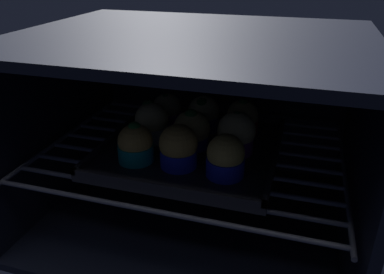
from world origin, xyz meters
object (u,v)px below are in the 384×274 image
at_px(muffin_row0_col1, 179,147).
at_px(muffin_row1_col0, 152,123).
at_px(muffin_row0_col0, 136,145).
at_px(muffin_row2_col2, 242,119).
at_px(muffin_row1_col2, 236,134).
at_px(muffin_row2_col1, 203,114).
at_px(muffin_row0_col2, 226,157).
at_px(muffin_row2_col0, 167,111).
at_px(muffin_row1_col1, 193,131).
at_px(baking_tray, 192,148).

xyz_separation_m(muffin_row0_col1, muffin_row1_col0, (-0.08, 0.08, 0.00)).
relative_size(muffin_row0_col0, muffin_row0_col1, 0.97).
distance_m(muffin_row0_col1, muffin_row2_col2, 0.18).
distance_m(muffin_row1_col2, muffin_row2_col1, 0.11).
bearing_deg(muffin_row0_col2, muffin_row2_col0, 134.47).
bearing_deg(muffin_row2_col0, muffin_row0_col1, -63.08).
bearing_deg(muffin_row0_col0, muffin_row1_col1, 45.03).
bearing_deg(muffin_row1_col2, muffin_row1_col1, -178.55).
height_order(muffin_row1_col0, muffin_row1_col2, same).
relative_size(muffin_row0_col2, muffin_row2_col1, 1.00).
distance_m(muffin_row0_col0, muffin_row0_col2, 0.16).
bearing_deg(muffin_row2_col1, muffin_row2_col0, -179.95).
bearing_deg(muffin_row1_col1, muffin_row2_col1, 92.42).
relative_size(muffin_row0_col1, muffin_row1_col1, 0.99).
height_order(muffin_row0_col1, muffin_row0_col2, muffin_row0_col1).
bearing_deg(muffin_row1_col1, muffin_row0_col2, -46.08).
bearing_deg(muffin_row1_col1, muffin_row2_col0, 135.02).
height_order(baking_tray, muffin_row2_col1, muffin_row2_col1).
xyz_separation_m(baking_tray, muffin_row0_col0, (-0.08, -0.08, 0.04)).
xyz_separation_m(muffin_row0_col1, muffin_row2_col0, (-0.08, 0.15, -0.00)).
height_order(muffin_row2_col1, muffin_row2_col2, muffin_row2_col2).
xyz_separation_m(muffin_row2_col0, muffin_row2_col1, (0.08, 0.00, 0.00)).
height_order(baking_tray, muffin_row0_col2, muffin_row0_col2).
xyz_separation_m(muffin_row0_col2, muffin_row2_col0, (-0.16, 0.16, -0.00)).
relative_size(baking_tray, muffin_row1_col2, 4.01).
height_order(muffin_row0_col2, muffin_row2_col0, muffin_row0_col2).
bearing_deg(muffin_row0_col1, muffin_row1_col1, 88.90).
relative_size(muffin_row1_col2, muffin_row2_col2, 1.06).
bearing_deg(muffin_row1_col2, muffin_row0_col2, -90.68).
xyz_separation_m(muffin_row0_col1, muffin_row1_col2, (0.08, 0.08, 0.00)).
height_order(baking_tray, muffin_row0_col1, muffin_row0_col1).
bearing_deg(muffin_row1_col0, muffin_row2_col2, 26.48).
bearing_deg(muffin_row1_col1, baking_tray, 144.61).
xyz_separation_m(muffin_row0_col1, muffin_row2_col1, (-0.00, 0.15, -0.00)).
bearing_deg(muffin_row2_col2, muffin_row0_col0, -133.31).
bearing_deg(muffin_row1_col0, muffin_row0_col0, -86.65).
height_order(muffin_row0_col0, muffin_row2_col2, muffin_row2_col2).
xyz_separation_m(muffin_row0_col2, muffin_row1_col0, (-0.16, 0.09, 0.00)).
bearing_deg(baking_tray, muffin_row1_col2, 0.10).
height_order(baking_tray, muffin_row2_col0, muffin_row2_col0).
bearing_deg(muffin_row0_col1, muffin_row1_col0, 135.48).
distance_m(muffin_row0_col1, muffin_row1_col1, 0.07).
height_order(baking_tray, muffin_row1_col0, muffin_row1_col0).
bearing_deg(muffin_row0_col0, baking_tray, 46.66).
relative_size(muffin_row1_col0, muffin_row1_col2, 0.99).
relative_size(muffin_row0_col1, muffin_row1_col0, 0.96).
bearing_deg(muffin_row2_col1, muffin_row1_col2, -43.43).
bearing_deg(muffin_row1_col1, muffin_row1_col2, 1.45).
distance_m(baking_tray, muffin_row2_col0, 0.12).
xyz_separation_m(muffin_row0_col0, muffin_row0_col1, (0.08, 0.00, 0.00)).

